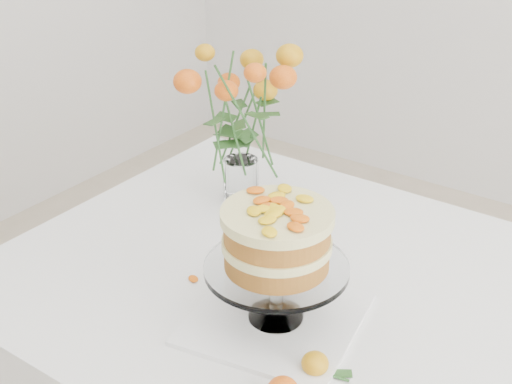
% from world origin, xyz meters
% --- Properties ---
extents(table, '(1.43, 0.93, 0.76)m').
position_xyz_m(table, '(0.00, 0.00, 0.67)').
color(table, tan).
rests_on(table, ground).
extents(napkin, '(0.33, 0.33, 0.01)m').
position_xyz_m(napkin, '(-0.10, -0.13, 0.76)').
color(napkin, white).
rests_on(napkin, table).
extents(cake_stand, '(0.25, 0.25, 0.22)m').
position_xyz_m(cake_stand, '(-0.10, -0.13, 0.91)').
color(cake_stand, white).
rests_on(cake_stand, napkin).
extents(rose_vase, '(0.28, 0.28, 0.40)m').
position_xyz_m(rose_vase, '(-0.42, 0.20, 0.99)').
color(rose_vase, white).
rests_on(rose_vase, table).
extents(loose_rose_near, '(0.08, 0.04, 0.04)m').
position_xyz_m(loose_rose_near, '(0.03, -0.21, 0.77)').
color(loose_rose_near, orange).
rests_on(loose_rose_near, table).
extents(stray_petal_a, '(0.03, 0.02, 0.00)m').
position_xyz_m(stray_petal_a, '(-0.12, -0.10, 0.76)').
color(stray_petal_a, yellow).
rests_on(stray_petal_a, table).
extents(stray_petal_b, '(0.03, 0.02, 0.00)m').
position_xyz_m(stray_petal_b, '(-0.02, -0.14, 0.76)').
color(stray_petal_b, yellow).
rests_on(stray_petal_b, table).
extents(stray_petal_c, '(0.03, 0.02, 0.00)m').
position_xyz_m(stray_petal_c, '(0.02, -0.18, 0.76)').
color(stray_petal_c, yellow).
rests_on(stray_petal_c, table).
extents(stray_petal_d, '(0.03, 0.02, 0.00)m').
position_xyz_m(stray_petal_d, '(-0.26, -0.05, 0.76)').
color(stray_petal_d, yellow).
rests_on(stray_petal_d, table).
extents(stray_petal_e, '(0.03, 0.02, 0.00)m').
position_xyz_m(stray_petal_e, '(-0.30, -0.12, 0.76)').
color(stray_petal_e, yellow).
rests_on(stray_petal_e, table).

